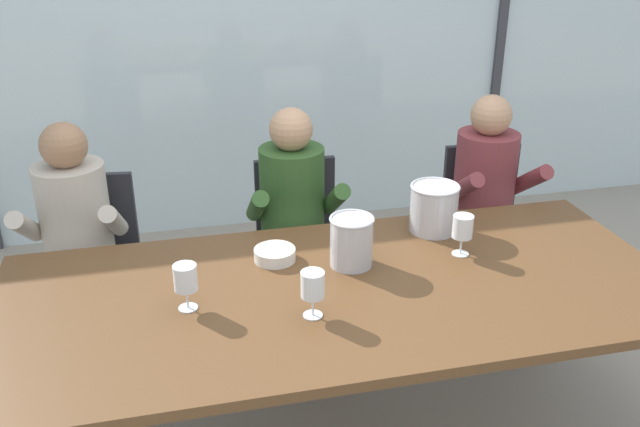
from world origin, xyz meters
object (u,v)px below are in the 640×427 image
at_px(person_maroon_top, 491,196).
at_px(wine_glass_near_bucket, 463,228).
at_px(dining_table, 341,301).
at_px(chair_near_curtain, 93,252).
at_px(chair_left_of_center, 299,233).
at_px(person_olive_shirt, 295,215).
at_px(tasting_bowl, 275,254).
at_px(wine_glass_by_left_taster, 186,280).
at_px(wine_glass_center_pour, 313,287).
at_px(person_beige_jumper, 74,236).
at_px(chair_center, 484,215).
at_px(ice_bucket_primary, 434,207).
at_px(ice_bucket_secondary, 352,240).

xyz_separation_m(person_maroon_top, wine_glass_near_bucket, (-0.48, -0.69, 0.18)).
distance_m(dining_table, chair_near_curtain, 1.42).
bearing_deg(dining_table, chair_left_of_center, 88.04).
xyz_separation_m(chair_near_curtain, person_olive_shirt, (0.98, -0.17, 0.17)).
relative_size(tasting_bowl, wine_glass_by_left_taster, 0.97).
distance_m(chair_left_of_center, wine_glass_by_left_taster, 1.22).
distance_m(wine_glass_by_left_taster, wine_glass_center_pour, 0.45).
height_order(chair_left_of_center, wine_glass_by_left_taster, wine_glass_by_left_taster).
bearing_deg(wine_glass_by_left_taster, person_beige_jumper, 119.10).
distance_m(person_olive_shirt, wine_glass_center_pour, 1.02).
relative_size(dining_table, chair_center, 2.87).
xyz_separation_m(person_maroon_top, wine_glass_center_pour, (-1.17, -1.00, 0.18)).
bearing_deg(wine_glass_center_pour, wine_glass_by_left_taster, 160.60).
relative_size(chair_left_of_center, tasting_bowl, 5.31).
relative_size(tasting_bowl, wine_glass_near_bucket, 0.97).
relative_size(wine_glass_by_left_taster, wine_glass_near_bucket, 1.00).
xyz_separation_m(dining_table, ice_bucket_primary, (0.52, 0.38, 0.17)).
relative_size(person_beige_jumper, wine_glass_near_bucket, 6.98).
bearing_deg(tasting_bowl, wine_glass_center_pour, -82.27).
relative_size(chair_left_of_center, wine_glass_center_pour, 5.14).
relative_size(dining_table, ice_bucket_primary, 11.94).
distance_m(dining_table, person_maroon_top, 1.32).
bearing_deg(ice_bucket_secondary, chair_left_of_center, 93.56).
xyz_separation_m(chair_near_curtain, ice_bucket_primary, (1.51, -0.61, 0.35)).
bearing_deg(chair_near_curtain, dining_table, -37.56).
bearing_deg(wine_glass_center_pour, chair_near_curtain, 126.10).
height_order(chair_left_of_center, person_beige_jumper, person_beige_jumper).
xyz_separation_m(wine_glass_by_left_taster, wine_glass_near_bucket, (1.12, 0.16, 0.00)).
xyz_separation_m(chair_left_of_center, chair_center, (1.04, -0.01, 0.00)).
bearing_deg(chair_near_curtain, wine_glass_center_pour, -46.46).
bearing_deg(dining_table, person_beige_jumper, 141.50).
xyz_separation_m(person_olive_shirt, wine_glass_center_pour, (-0.14, -1.00, 0.18)).
height_order(ice_bucket_primary, ice_bucket_secondary, ice_bucket_primary).
distance_m(chair_left_of_center, tasting_bowl, 0.79).
bearing_deg(person_olive_shirt, chair_center, 7.62).
bearing_deg(dining_table, wine_glass_near_bucket, 14.74).
relative_size(chair_near_curtain, person_beige_jumper, 0.74).
bearing_deg(ice_bucket_secondary, person_maroon_top, 35.20).
distance_m(person_maroon_top, tasting_bowl, 1.36).
height_order(person_olive_shirt, wine_glass_near_bucket, person_olive_shirt).
bearing_deg(chair_left_of_center, person_olive_shirt, -104.11).
bearing_deg(wine_glass_center_pour, ice_bucket_primary, 39.56).
distance_m(chair_near_curtain, tasting_bowl, 1.10).
bearing_deg(chair_near_curtain, person_beige_jumper, -98.45).
distance_m(dining_table, wine_glass_near_bucket, 0.59).
relative_size(person_maroon_top, wine_glass_by_left_taster, 6.98).
xyz_separation_m(tasting_bowl, wine_glass_near_bucket, (0.75, -0.13, 0.09)).
xyz_separation_m(person_beige_jumper, wine_glass_near_bucket, (1.59, -0.69, 0.18)).
height_order(person_maroon_top, wine_glass_near_bucket, person_maroon_top).
xyz_separation_m(person_olive_shirt, tasting_bowl, (-0.20, -0.56, 0.09)).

